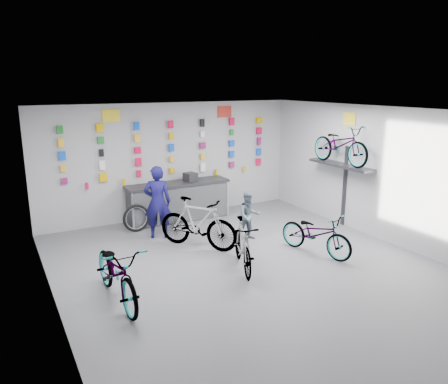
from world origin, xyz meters
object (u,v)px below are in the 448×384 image
counter (178,202)px  customer (249,216)px  bike_right (316,234)px  bike_service (198,223)px  bike_left (117,272)px  bike_center (243,245)px  clerk (157,202)px

counter → customer: (0.84, -2.12, 0.07)m
counter → customer: 2.28m
bike_right → customer: customer is taller
bike_right → bike_service: 2.51m
bike_service → customer: size_ratio=1.65×
counter → bike_left: bearing=-125.7°
bike_left → bike_center: size_ratio=1.20×
bike_right → customer: (-0.78, 1.40, 0.12)m
bike_right → clerk: size_ratio=1.00×
clerk → customer: bearing=169.8°
bike_left → bike_service: bike_service is taller
bike_center → clerk: 2.61m
counter → bike_service: (-0.40, -2.04, 0.07)m
bike_service → customer: customer is taller
bike_left → customer: customer is taller
counter → bike_center: size_ratio=1.67×
customer → clerk: bearing=156.7°
bike_center → bike_service: bike_service is taller
clerk → bike_left: bearing=79.6°
bike_center → bike_right: bike_center is taller
counter → bike_service: bike_service is taller
bike_service → customer: 1.24m
bike_left → clerk: bearing=55.1°
bike_left → counter: bearing=52.0°
bike_center → bike_right: bearing=18.6°
bike_center → bike_right: (1.74, -0.06, -0.04)m
bike_center → bike_right: size_ratio=0.96×
bike_service → clerk: clerk is taller
bike_right → clerk: bearing=118.6°
bike_center → customer: (0.97, 1.34, 0.07)m
counter → clerk: size_ratio=1.60×
counter → bike_left: bike_left is taller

